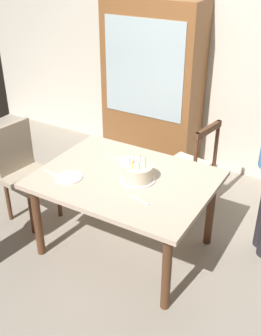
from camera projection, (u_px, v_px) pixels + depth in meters
ground at (126, 247)px, 3.71m from camera, size 6.40×6.40×0.00m
back_wall at (213, 56)px, 4.46m from camera, size 6.40×0.10×2.60m
dining_table at (125, 186)px, 3.39m from camera, size 1.40×1.07×0.73m
birthday_cake at (138, 173)px, 3.28m from camera, size 0.28×0.28×0.20m
plate_near_celebrant at (69, 177)px, 3.34m from camera, size 0.22×0.22×0.01m
plate_far_side at (133, 162)px, 3.56m from camera, size 0.22×0.22×0.01m
fork_near_celebrant at (52, 173)px, 3.40m from camera, size 0.18×0.05×0.01m
fork_far_side at (117, 158)px, 3.63m from camera, size 0.18×0.04×0.01m
fork_near_guest at (139, 200)px, 3.06m from camera, size 0.18×0.05×0.01m
chair_spindle_back at (189, 168)px, 4.03m from camera, size 0.51×0.51×0.95m
chair_upholstered at (23, 168)px, 3.89m from camera, size 0.50×0.49×0.95m
china_cabinet at (152, 86)px, 4.66m from camera, size 1.10×0.45×1.90m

